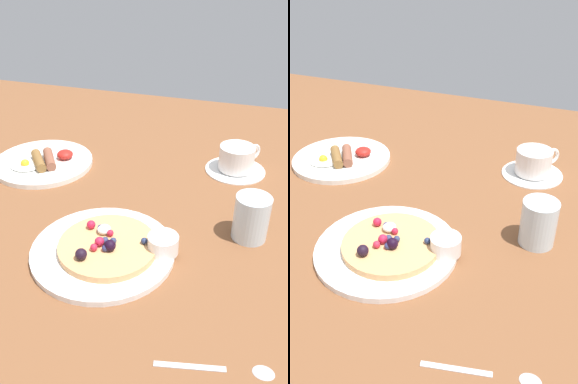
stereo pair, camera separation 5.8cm
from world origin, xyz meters
The scene contains 10 objects.
ground_plane centered at (0.00, 0.00, -1.50)cm, with size 191.66×137.92×3.00cm, color brown.
pancake_plate centered at (2.53, -14.70, 0.55)cm, with size 25.07×25.07×1.09cm, color white.
pancake_with_berries centered at (3.33, -14.65, 1.87)cm, with size 17.17×17.17×3.19cm.
syrup_ramekin centered at (12.70, -12.50, 2.77)cm, with size 5.27×5.27×3.27cm.
breakfast_plate centered at (-23.78, 11.51, 0.60)cm, with size 23.59×23.59×1.20cm, color white.
fried_breakfast centered at (-22.66, 10.22, 2.13)cm, with size 12.59×11.63×2.41cm.
coffee_saucer centered at (20.85, 22.40, 0.31)cm, with size 13.93×13.93×0.62cm, color white.
coffee_cup centered at (20.96, 22.51, 3.54)cm, with size 9.23×9.46×5.62cm.
teaspoon centered at (27.40, -31.03, 0.24)cm, with size 15.18×4.41×0.60cm.
water_glass centered at (26.25, -2.36, 4.26)cm, with size 6.37×6.37×8.52cm, color silver.
Camera 1 is at (26.09, -65.72, 46.96)cm, focal length 38.64 mm.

